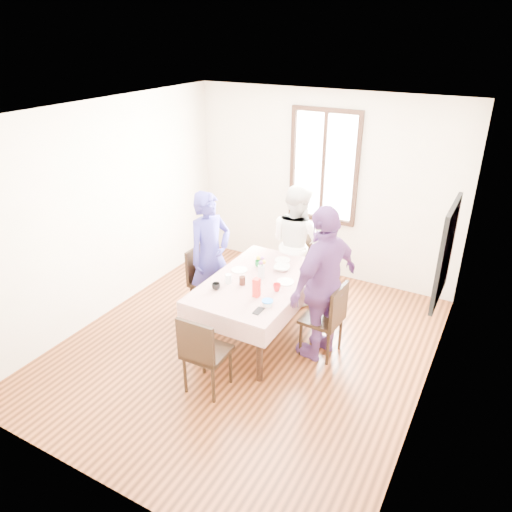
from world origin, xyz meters
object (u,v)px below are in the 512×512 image
dining_table (258,309)px  person_right (322,283)px  chair_near (207,352)px  person_left (210,256)px  chair_right (322,319)px  person_far (296,244)px  chair_far (296,267)px  chair_left (209,282)px

dining_table → person_right: person_right is taller
chair_near → person_right: 1.45m
person_left → person_right: size_ratio=0.93×
chair_right → person_far: (-0.80, 1.02, 0.36)m
chair_far → chair_near: size_ratio=1.00×
dining_table → person_far: 1.15m
chair_right → person_right: bearing=93.8°
chair_left → person_left: size_ratio=0.54×
person_left → person_far: person_left is taller
chair_left → chair_near: same height
dining_table → chair_left: (-0.80, 0.15, 0.08)m
chair_right → person_left: 1.62m
dining_table → chair_right: 0.80m
chair_far → person_left: person_left is taller
person_far → chair_right: bearing=150.1°
dining_table → chair_right: chair_right is taller
chair_right → person_far: 1.34m
person_left → chair_far: bearing=-20.7°
chair_far → chair_left: bearing=55.9°
person_far → person_right: 1.28m
chair_right → dining_table: bearing=97.3°
chair_right → person_far: person_far is taller
chair_right → person_right: person_right is taller
chair_right → chair_near: same height
dining_table → chair_near: size_ratio=1.74×
chair_far → person_left: 1.28m
chair_near → person_left: (-0.78, 1.23, 0.38)m
chair_right → person_left: bearing=90.2°
chair_far → person_right: bearing=133.0°
person_left → person_far: (0.78, 0.92, -0.03)m
dining_table → chair_right: (0.80, 0.05, 0.08)m
person_far → chair_far: bearing=-67.9°
dining_table → person_right: 0.94m
chair_near → person_left: person_left is taller
dining_table → chair_right: bearing=3.5°
person_far → person_right: (0.78, -1.02, 0.09)m
chair_left → chair_near: 1.47m
chair_far → chair_near: 2.17m
chair_far → person_right: size_ratio=0.50×
chair_near → person_left: size_ratio=0.54×
chair_left → chair_right: same height
chair_right → chair_far: same height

